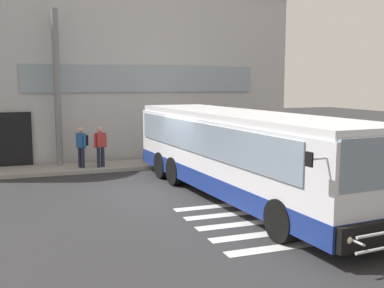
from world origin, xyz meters
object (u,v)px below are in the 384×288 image
object	(u,v)px
passenger_by_doorway	(100,145)
entry_support_column	(57,88)
passenger_near_column	(82,144)
safety_bollard_yellow	(184,158)
bus_main_foreground	(240,156)

from	to	relation	value
passenger_by_doorway	entry_support_column	bearing A→B (deg)	145.73
passenger_near_column	safety_bollard_yellow	bearing A→B (deg)	-12.23
entry_support_column	bus_main_foreground	distance (m)	8.93
entry_support_column	passenger_near_column	bearing A→B (deg)	-47.64
bus_main_foreground	safety_bollard_yellow	size ratio (longest dim) A/B	13.42
bus_main_foreground	passenger_near_column	distance (m)	7.48
passenger_near_column	passenger_by_doorway	xyz separation A→B (m)	(0.74, -0.16, -0.03)
passenger_by_doorway	passenger_near_column	bearing A→B (deg)	167.74
passenger_by_doorway	safety_bollard_yellow	world-z (taller)	passenger_by_doorway
entry_support_column	bus_main_foreground	bearing A→B (deg)	-54.85
safety_bollard_yellow	entry_support_column	bearing A→B (deg)	160.01
passenger_by_doorway	safety_bollard_yellow	xyz separation A→B (m)	(3.38, -0.73, -0.63)
entry_support_column	safety_bollard_yellow	xyz separation A→B (m)	(4.95, -1.80, -2.93)
passenger_near_column	passenger_by_doorway	distance (m)	0.76
passenger_by_doorway	safety_bollard_yellow	size ratio (longest dim) A/B	1.86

